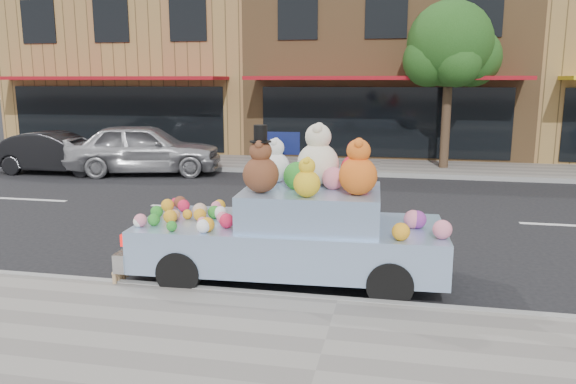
% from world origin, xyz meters
% --- Properties ---
extents(ground, '(120.00, 120.00, 0.00)m').
position_xyz_m(ground, '(0.00, 0.00, 0.00)').
color(ground, black).
rests_on(ground, ground).
extents(near_sidewalk, '(60.00, 3.00, 0.12)m').
position_xyz_m(near_sidewalk, '(0.00, -6.50, 0.06)').
color(near_sidewalk, gray).
rests_on(near_sidewalk, ground).
extents(far_sidewalk, '(60.00, 3.00, 0.12)m').
position_xyz_m(far_sidewalk, '(0.00, 6.50, 0.06)').
color(far_sidewalk, gray).
rests_on(far_sidewalk, ground).
extents(near_kerb, '(60.00, 0.12, 0.13)m').
position_xyz_m(near_kerb, '(0.00, -5.00, 0.07)').
color(near_kerb, gray).
rests_on(near_kerb, ground).
extents(far_kerb, '(60.00, 0.12, 0.13)m').
position_xyz_m(far_kerb, '(0.00, 5.00, 0.07)').
color(far_kerb, gray).
rests_on(far_kerb, ground).
extents(storefront_left, '(10.00, 9.80, 7.30)m').
position_xyz_m(storefront_left, '(-10.00, 11.97, 3.64)').
color(storefront_left, olive).
rests_on(storefront_left, ground).
extents(storefront_mid, '(10.00, 9.80, 7.30)m').
position_xyz_m(storefront_mid, '(0.00, 11.97, 3.64)').
color(storefront_mid, brown).
rests_on(storefront_mid, ground).
extents(street_tree, '(3.00, 2.70, 5.22)m').
position_xyz_m(street_tree, '(2.03, 6.55, 3.69)').
color(street_tree, '#38281C').
rests_on(street_tree, ground).
extents(car_silver, '(4.91, 2.89, 1.57)m').
position_xyz_m(car_silver, '(-7.01, 4.07, 0.78)').
color(car_silver, '#AAABAF').
rests_on(car_silver, ground).
extents(car_dark, '(3.92, 1.49, 1.28)m').
position_xyz_m(car_dark, '(-9.72, 3.65, 0.64)').
color(car_dark, black).
rests_on(car_dark, ground).
extents(art_car, '(4.57, 1.96, 2.26)m').
position_xyz_m(art_car, '(-0.75, -4.11, 0.81)').
color(art_car, black).
rests_on(art_car, ground).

